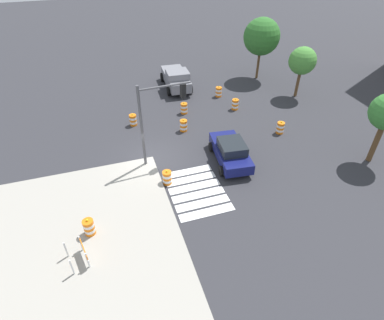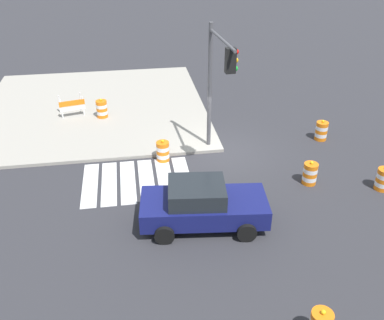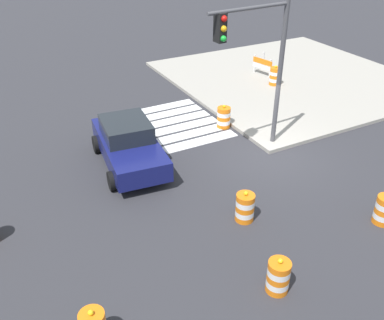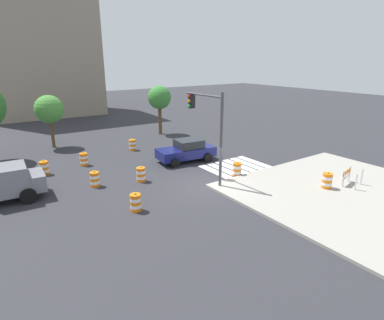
% 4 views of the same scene
% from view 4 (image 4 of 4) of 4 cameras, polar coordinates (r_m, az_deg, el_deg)
% --- Properties ---
extents(ground_plane, '(120.00, 120.00, 0.00)m').
position_cam_4_polar(ground_plane, '(19.43, 2.46, -4.77)').
color(ground_plane, '#2D2D33').
extents(sidewalk_corner, '(12.00, 12.00, 0.15)m').
position_cam_4_polar(sidewalk_corner, '(20.19, 27.18, -5.70)').
color(sidewalk_corner, '#9E998E').
rests_on(sidewalk_corner, ground).
extents(crosswalk_stripes, '(4.35, 3.20, 0.02)m').
position_cam_4_polar(crosswalk_stripes, '(23.13, 7.69, -1.14)').
color(crosswalk_stripes, silver).
rests_on(crosswalk_stripes, ground).
extents(sports_car, '(4.48, 2.50, 1.63)m').
position_cam_4_polar(sports_car, '(23.97, -0.96, 1.71)').
color(sports_car, navy).
rests_on(sports_car, ground).
extents(traffic_barrel_near_corner, '(0.56, 0.56, 1.02)m').
position_cam_4_polar(traffic_barrel_near_corner, '(24.36, -18.70, 0.12)').
color(traffic_barrel_near_corner, orange).
rests_on(traffic_barrel_near_corner, ground).
extents(traffic_barrel_crosswalk_end, '(0.56, 0.56, 1.02)m').
position_cam_4_polar(traffic_barrel_crosswalk_end, '(27.37, -10.56, 2.66)').
color(traffic_barrel_crosswalk_end, orange).
rests_on(traffic_barrel_crosswalk_end, ground).
extents(traffic_barrel_median_near, '(0.56, 0.56, 1.02)m').
position_cam_4_polar(traffic_barrel_median_near, '(16.58, -10.00, -7.45)').
color(traffic_barrel_median_near, orange).
rests_on(traffic_barrel_median_near, ground).
extents(traffic_barrel_median_far, '(0.56, 0.56, 1.02)m').
position_cam_4_polar(traffic_barrel_median_far, '(23.42, -24.81, -1.30)').
color(traffic_barrel_median_far, orange).
rests_on(traffic_barrel_median_far, ground).
extents(traffic_barrel_far_curb, '(0.56, 0.56, 1.02)m').
position_cam_4_polar(traffic_barrel_far_curb, '(21.18, 8.01, -1.68)').
color(traffic_barrel_far_curb, orange).
rests_on(traffic_barrel_far_curb, ground).
extents(traffic_barrel_lane_center, '(0.56, 0.56, 1.02)m').
position_cam_4_polar(traffic_barrel_lane_center, '(20.19, -16.91, -3.29)').
color(traffic_barrel_lane_center, orange).
rests_on(traffic_barrel_lane_center, ground).
extents(traffic_barrel_opposite_curb, '(0.56, 0.56, 1.02)m').
position_cam_4_polar(traffic_barrel_opposite_curb, '(20.34, -9.06, -2.56)').
color(traffic_barrel_opposite_curb, orange).
rests_on(traffic_barrel_opposite_curb, ground).
extents(traffic_barrel_on_sidewalk, '(0.56, 0.56, 1.02)m').
position_cam_4_polar(traffic_barrel_on_sidewalk, '(20.29, 22.90, -3.40)').
color(traffic_barrel_on_sidewalk, orange).
rests_on(traffic_barrel_on_sidewalk, sidewalk_corner).
extents(construction_barricade, '(1.38, 1.03, 1.00)m').
position_cam_4_polar(construction_barricade, '(21.32, 26.19, -2.51)').
color(construction_barricade, silver).
rests_on(construction_barricade, sidewalk_corner).
extents(traffic_light_pole, '(0.56, 3.29, 5.50)m').
position_cam_4_polar(traffic_light_pole, '(19.02, 2.88, 7.04)').
color(traffic_light_pole, '#4C4C51').
rests_on(traffic_light_pole, sidewalk_corner).
extents(street_tree_streetside_near, '(2.30, 2.30, 4.84)m').
position_cam_4_polar(street_tree_streetside_near, '(32.44, -5.82, 10.91)').
color(street_tree_streetside_near, brown).
rests_on(street_tree_streetside_near, ground).
extents(street_tree_streetside_mid, '(2.37, 2.37, 4.49)m').
position_cam_4_polar(street_tree_streetside_mid, '(29.73, -24.08, 8.18)').
color(street_tree_streetside_mid, brown).
rests_on(street_tree_streetside_mid, ground).
extents(office_building_far, '(14.32, 10.45, 18.55)m').
position_cam_4_polar(office_building_far, '(48.71, -25.84, 18.25)').
color(office_building_far, gray).
rests_on(office_building_far, ground).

